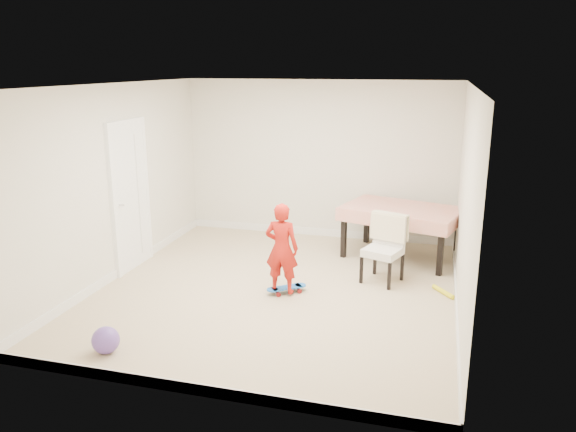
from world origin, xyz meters
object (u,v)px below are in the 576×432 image
(balloon, at_px, (106,340))
(skateboard, at_px, (287,290))
(dining_table, at_px, (401,233))
(child, at_px, (282,251))
(dining_chair, at_px, (383,249))

(balloon, bearing_deg, skateboard, 55.47)
(dining_table, relative_size, child, 1.43)
(skateboard, bearing_deg, dining_chair, -5.64)
(dining_chair, relative_size, skateboard, 1.72)
(dining_table, distance_m, child, 2.27)
(child, height_order, balloon, child)
(dining_table, relative_size, balloon, 5.94)
(dining_chair, distance_m, balloon, 3.67)
(child, bearing_deg, dining_chair, -146.73)
(balloon, bearing_deg, child, 55.51)
(dining_chair, distance_m, skateboard, 1.40)
(dining_table, distance_m, balloon, 4.59)
(dining_table, xyz_separation_m, child, (-1.34, -1.83, 0.19))
(dining_chair, height_order, skateboard, dining_chair)
(child, distance_m, balloon, 2.36)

